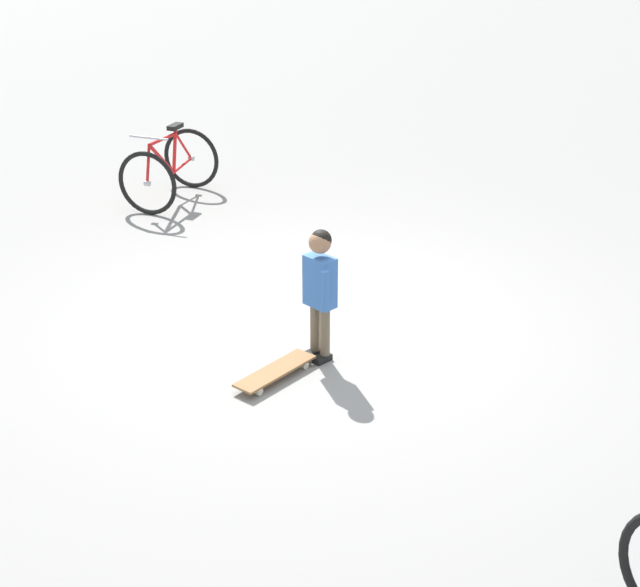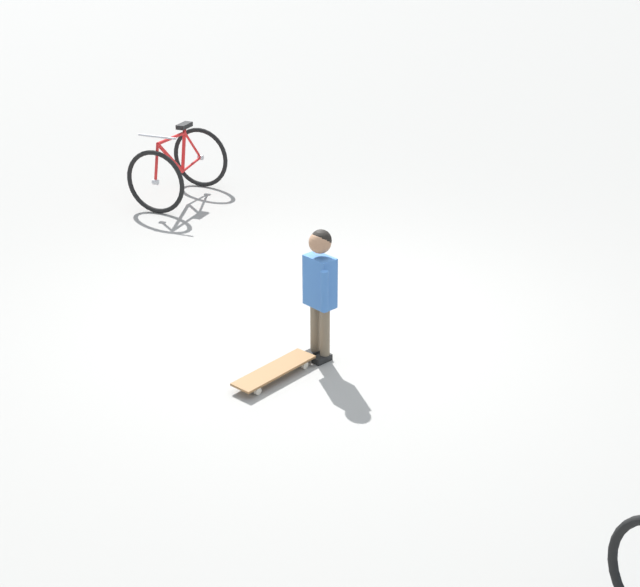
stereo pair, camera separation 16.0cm
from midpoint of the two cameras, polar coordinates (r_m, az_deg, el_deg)
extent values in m
plane|color=gray|center=(7.93, -1.24, -1.86)|extent=(50.00, 50.00, 0.00)
cylinder|color=brown|center=(7.25, -0.33, -2.36)|extent=(0.08, 0.08, 0.42)
cube|color=black|center=(7.34, -0.49, -3.93)|extent=(0.16, 0.16, 0.05)
cylinder|color=brown|center=(7.33, -0.93, -2.08)|extent=(0.08, 0.08, 0.42)
cube|color=black|center=(7.41, -1.08, -3.64)|extent=(0.16, 0.16, 0.05)
cube|color=#386BB7|center=(7.12, -0.64, 0.73)|extent=(0.27, 0.27, 0.40)
cylinder|color=#386BB7|center=(6.95, -0.35, 0.13)|extent=(0.06, 0.06, 0.32)
cylinder|color=#386BB7|center=(7.26, -1.15, 1.22)|extent=(0.06, 0.06, 0.32)
sphere|color=#9E7051|center=(6.99, -0.65, 3.09)|extent=(0.17, 0.17, 0.17)
sphere|color=black|center=(7.00, -0.60, 3.23)|extent=(0.16, 0.16, 0.16)
cube|color=olive|center=(7.09, -3.36, -4.67)|extent=(0.70, 0.59, 0.02)
cube|color=#B7B7BC|center=(6.94, -4.79, -5.55)|extent=(0.09, 0.11, 0.02)
cube|color=#B7B7BC|center=(7.27, -1.99, -4.01)|extent=(0.09, 0.11, 0.02)
cylinder|color=beige|center=(6.91, -4.34, -5.92)|extent=(0.06, 0.06, 0.06)
cylinder|color=beige|center=(7.00, -5.23, -5.51)|extent=(0.06, 0.06, 0.06)
cylinder|color=beige|center=(7.23, -1.54, -4.36)|extent=(0.06, 0.06, 0.06)
cylinder|color=beige|center=(7.32, -2.43, -3.99)|extent=(0.06, 0.06, 0.06)
torus|color=black|center=(10.50, -10.79, 6.53)|extent=(0.26, 0.69, 0.71)
torus|color=black|center=(11.35, -8.16, 8.05)|extent=(0.26, 0.69, 0.71)
cylinder|color=#B7B7BC|center=(10.50, -10.79, 6.53)|extent=(0.08, 0.08, 0.06)
cylinder|color=#B7B7BC|center=(11.35, -8.16, 8.05)|extent=(0.08, 0.08, 0.06)
cylinder|color=red|center=(10.74, -9.92, 7.96)|extent=(0.51, 0.19, 0.48)
cylinder|color=red|center=(10.72, -9.87, 9.14)|extent=(0.58, 0.21, 0.06)
cylinder|color=red|center=(10.98, -9.16, 8.44)|extent=(0.14, 0.08, 0.48)
cylinder|color=red|center=(11.17, -8.68, 7.63)|extent=(0.42, 0.16, 0.08)
cylinder|color=red|center=(11.16, -8.62, 8.76)|extent=(0.34, 0.13, 0.40)
cylinder|color=red|center=(10.49, -10.73, 7.65)|extent=(0.13, 0.07, 0.41)
cube|color=black|center=(10.95, -9.13, 9.89)|extent=(0.24, 0.16, 0.05)
cylinder|color=#B7B7BC|center=(10.45, -10.71, 9.19)|extent=(0.16, 0.45, 0.02)
camera|label=1|loc=(0.08, -90.64, -0.29)|focal=53.19mm
camera|label=2|loc=(0.08, 89.36, 0.29)|focal=53.19mm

